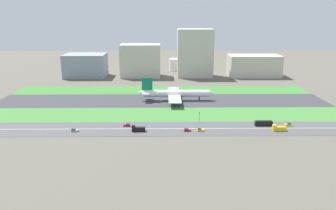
# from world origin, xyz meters

# --- Properties ---
(ground_plane) EXTENTS (800.00, 800.00, 0.00)m
(ground_plane) POSITION_xyz_m (0.00, 0.00, 0.00)
(ground_plane) COLOR #5B564C
(runway) EXTENTS (280.00, 46.00, 0.10)m
(runway) POSITION_xyz_m (0.00, 0.00, 0.05)
(runway) COLOR #38383D
(runway) RESTS_ON ground_plane
(grass_median_north) EXTENTS (280.00, 36.00, 0.10)m
(grass_median_north) POSITION_xyz_m (0.00, 41.00, 0.05)
(grass_median_north) COLOR #3D7A33
(grass_median_north) RESTS_ON ground_plane
(grass_median_south) EXTENTS (280.00, 36.00, 0.10)m
(grass_median_south) POSITION_xyz_m (0.00, -41.00, 0.05)
(grass_median_south) COLOR #427F38
(grass_median_south) RESTS_ON ground_plane
(highway) EXTENTS (280.00, 28.00, 0.10)m
(highway) POSITION_xyz_m (0.00, -73.00, 0.05)
(highway) COLOR #4C4C4F
(highway) RESTS_ON ground_plane
(highway_centerline) EXTENTS (266.00, 0.50, 0.01)m
(highway_centerline) POSITION_xyz_m (0.00, -73.00, 0.11)
(highway_centerline) COLOR silver
(highway_centerline) RESTS_ON highway
(airliner) EXTENTS (65.00, 56.00, 19.70)m
(airliner) POSITION_xyz_m (11.17, 0.00, 6.23)
(airliner) COLOR white
(airliner) RESTS_ON runway
(car_4) EXTENTS (4.40, 1.80, 2.00)m
(car_4) POSITION_xyz_m (84.68, -68.00, 0.92)
(car_4) COLOR yellow
(car_4) RESTS_ON highway
(truck_0) EXTENTS (8.40, 2.50, 4.00)m
(truck_0) POSITION_xyz_m (75.07, -78.00, 1.67)
(truck_0) COLOR yellow
(truck_0) RESTS_ON highway
(car_0) EXTENTS (4.40, 1.80, 2.00)m
(car_0) POSITION_xyz_m (-54.50, -78.00, 0.92)
(car_0) COLOR #99999E
(car_0) RESTS_ON highway
(truck_1) EXTENTS (8.40, 2.50, 4.00)m
(truck_1) POSITION_xyz_m (-14.28, -78.00, 1.67)
(truck_1) COLOR black
(truck_1) RESTS_ON highway
(bus_0) EXTENTS (11.60, 2.50, 3.50)m
(bus_0) POSITION_xyz_m (68.35, -68.00, 1.82)
(bus_0) COLOR black
(bus_0) RESTS_ON highway
(car_1) EXTENTS (4.40, 1.80, 2.00)m
(car_1) POSITION_xyz_m (16.76, -78.00, 0.92)
(car_1) COLOR #B2191E
(car_1) RESTS_ON highway
(car_3) EXTENTS (4.40, 1.80, 2.00)m
(car_3) POSITION_xyz_m (25.12, -78.00, 0.92)
(car_3) COLOR yellow
(car_3) RESTS_ON highway
(car_2) EXTENTS (4.40, 1.80, 2.00)m
(car_2) POSITION_xyz_m (-22.29, -68.00, 0.92)
(car_2) COLOR #B2191E
(car_2) RESTS_ON highway
(traffic_light) EXTENTS (0.36, 0.50, 7.20)m
(traffic_light) POSITION_xyz_m (26.24, -60.01, 4.29)
(traffic_light) COLOR #4C4C51
(traffic_light) RESTS_ON highway
(terminal_building) EXTENTS (47.12, 35.16, 26.63)m
(terminal_building) POSITION_xyz_m (-90.00, 114.00, 13.31)
(terminal_building) COLOR gray
(terminal_building) RESTS_ON ground_plane
(hangar_building) EXTENTS (46.07, 29.01, 37.91)m
(hangar_building) POSITION_xyz_m (-25.30, 114.00, 18.96)
(hangar_building) COLOR beige
(hangar_building) RESTS_ON ground_plane
(office_tower) EXTENTS (40.93, 26.47, 55.23)m
(office_tower) POSITION_xyz_m (38.41, 114.00, 27.61)
(office_tower) COLOR beige
(office_tower) RESTS_ON ground_plane
(cargo_warehouse) EXTENTS (59.50, 30.45, 25.09)m
(cargo_warehouse) POSITION_xyz_m (108.57, 114.00, 12.55)
(cargo_warehouse) COLOR beige
(cargo_warehouse) RESTS_ON ground_plane
(fuel_tank_west) EXTENTS (19.09, 19.09, 15.26)m
(fuel_tank_west) POSITION_xyz_m (18.46, 159.00, 7.63)
(fuel_tank_west) COLOR silver
(fuel_tank_west) RESTS_ON ground_plane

